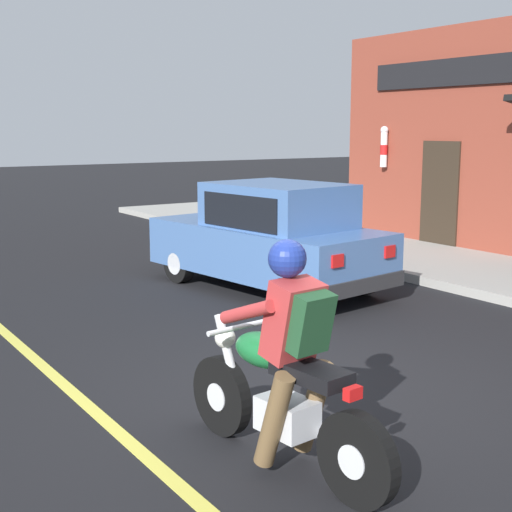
# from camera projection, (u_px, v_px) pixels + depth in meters

# --- Properties ---
(ground_plane) EXTENTS (80.00, 80.00, 0.00)m
(ground_plane) POSITION_uv_depth(u_px,v_px,m) (313.00, 392.00, 6.40)
(ground_plane) COLOR black
(sidewalk_curb) EXTENTS (2.60, 22.00, 0.14)m
(sidewalk_curb) POSITION_uv_depth(u_px,v_px,m) (456.00, 267.00, 11.79)
(sidewalk_curb) COLOR #9E9B93
(sidewalk_curb) RESTS_ON ground
(lane_stripe) EXTENTS (0.12, 19.80, 0.01)m
(lane_stripe) POSITION_uv_depth(u_px,v_px,m) (17.00, 343.00, 7.87)
(lane_stripe) COLOR #D1C64C
(lane_stripe) RESTS_ON ground
(motorcycle_with_rider) EXTENTS (0.61, 2.02, 1.62)m
(motorcycle_with_rider) POSITION_uv_depth(u_px,v_px,m) (285.00, 375.00, 4.88)
(motorcycle_with_rider) COLOR black
(motorcycle_with_rider) RESTS_ON ground
(car_hatchback) EXTENTS (2.11, 3.96, 1.57)m
(car_hatchback) POSITION_uv_depth(u_px,v_px,m) (269.00, 238.00, 10.36)
(car_hatchback) COLOR black
(car_hatchback) RESTS_ON ground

